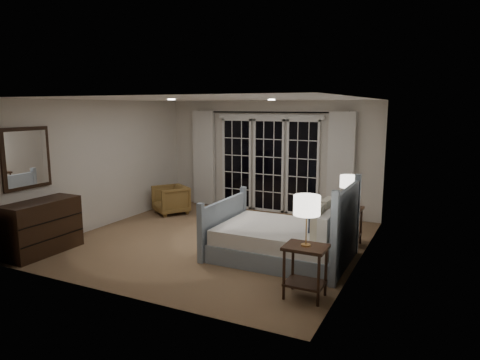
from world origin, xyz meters
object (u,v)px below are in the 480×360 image
at_px(lamp_left, 307,206).
at_px(dresser, 42,227).
at_px(armchair, 171,200).
at_px(bed, 285,239).
at_px(nightstand_right, 347,220).
at_px(nightstand_left, 305,263).
at_px(lamp_right, 348,182).

bearing_deg(lamp_left, dresser, -176.43).
bearing_deg(armchair, bed, 7.01).
bearing_deg(dresser, nightstand_right, 30.88).
distance_m(nightstand_left, lamp_right, 2.43).
distance_m(lamp_left, lamp_right, 2.34).
height_order(nightstand_left, lamp_right, lamp_right).
xyz_separation_m(nightstand_right, dresser, (-4.37, -2.61, -0.00)).
height_order(bed, lamp_left, lamp_left).
bearing_deg(dresser, armchair, 83.51).
distance_m(bed, nightstand_left, 1.42).
bearing_deg(dresser, lamp_right, 30.88).
xyz_separation_m(nightstand_left, dresser, (-4.36, -0.27, -0.01)).
bearing_deg(armchair, lamp_right, 26.07).
bearing_deg(armchair, dresser, -63.60).
relative_size(lamp_left, lamp_right, 1.14).
xyz_separation_m(bed, armchair, (-3.30, 1.60, 0.00)).
bearing_deg(lamp_right, dresser, -149.12).
xyz_separation_m(nightstand_right, lamp_right, (0.00, -0.00, 0.67)).
relative_size(nightstand_left, lamp_left, 1.07).
xyz_separation_m(lamp_left, lamp_right, (0.01, 2.34, -0.08)).
relative_size(bed, armchair, 3.03).
bearing_deg(lamp_left, lamp_right, 89.81).
bearing_deg(nightstand_right, lamp_right, -26.57).
height_order(nightstand_right, lamp_left, lamp_left).
xyz_separation_m(nightstand_left, nightstand_right, (0.01, 2.34, -0.01)).
bearing_deg(bed, nightstand_right, 57.23).
bearing_deg(bed, armchair, 154.12).
relative_size(nightstand_left, nightstand_right, 1.02).
xyz_separation_m(bed, lamp_left, (0.71, -1.22, 0.87)).
xyz_separation_m(bed, nightstand_left, (0.71, -1.22, 0.13)).
relative_size(armchair, dresser, 0.56).
distance_m(lamp_left, dresser, 4.43).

